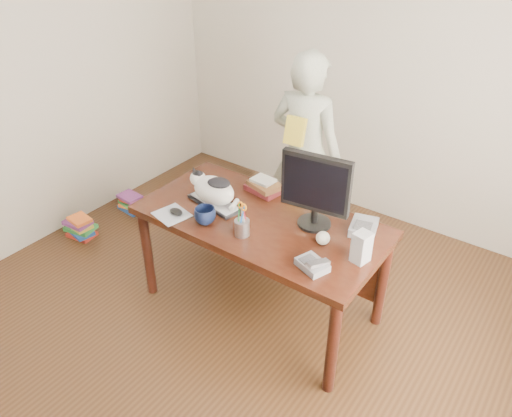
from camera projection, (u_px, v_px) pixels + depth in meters
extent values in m
plane|color=black|center=(205.00, 359.00, 3.17)|extent=(4.50, 4.50, 0.00)
plane|color=silver|center=(380.00, 64.00, 3.99)|extent=(4.00, 0.00, 4.00)
cube|color=black|center=(261.00, 222.00, 3.20)|extent=(1.60, 0.80, 0.05)
cylinder|color=black|center=(148.00, 253.00, 3.53)|extent=(0.07, 0.07, 0.70)
cylinder|color=black|center=(332.00, 347.00, 2.80)|extent=(0.07, 0.07, 0.70)
cylinder|color=black|center=(210.00, 211.00, 4.00)|extent=(0.07, 0.07, 0.70)
cylinder|color=black|center=(382.00, 283.00, 3.26)|extent=(0.07, 0.07, 0.70)
cube|color=black|center=(289.00, 236.00, 3.62)|extent=(1.45, 0.03, 0.50)
cube|color=black|center=(215.00, 203.00, 3.32)|extent=(0.42, 0.22, 0.02)
cube|color=#BABBC0|center=(215.00, 201.00, 3.32)|extent=(0.39, 0.19, 0.00)
ellipsoid|color=white|center=(214.00, 190.00, 3.27)|extent=(0.33, 0.24, 0.19)
ellipsoid|color=white|center=(198.00, 178.00, 3.33)|extent=(0.13, 0.12, 0.10)
ellipsoid|color=black|center=(198.00, 174.00, 3.31)|extent=(0.09, 0.08, 0.04)
cone|color=black|center=(194.00, 170.00, 3.31)|extent=(0.06, 0.05, 0.06)
cone|color=black|center=(199.00, 173.00, 3.28)|extent=(0.06, 0.06, 0.06)
ellipsoid|color=black|center=(219.00, 183.00, 3.20)|extent=(0.18, 0.15, 0.04)
cylinder|color=white|center=(234.00, 204.00, 3.24)|extent=(0.07, 0.13, 0.04)
cylinder|color=black|center=(314.00, 223.00, 3.12)|extent=(0.24, 0.24, 0.02)
cylinder|color=black|center=(315.00, 215.00, 3.09)|extent=(0.05, 0.05, 0.10)
cube|color=black|center=(316.00, 183.00, 2.95)|extent=(0.43, 0.10, 0.36)
cube|color=black|center=(314.00, 185.00, 2.93)|extent=(0.39, 0.06, 0.31)
cylinder|color=#9B9BA1|center=(242.00, 228.00, 3.00)|extent=(0.11, 0.11, 0.10)
cylinder|color=black|center=(241.00, 214.00, 2.98)|extent=(0.04, 0.03, 0.15)
cylinder|color=blue|center=(242.00, 217.00, 2.94)|extent=(0.03, 0.03, 0.15)
cylinder|color=red|center=(244.00, 214.00, 2.97)|extent=(0.02, 0.04, 0.15)
cylinder|color=#17742B|center=(239.00, 216.00, 2.96)|extent=(0.02, 0.03, 0.15)
cylinder|color=#A3A4A8|center=(242.00, 215.00, 2.94)|extent=(0.01, 0.03, 0.11)
cylinder|color=#A3A4A8|center=(243.00, 215.00, 2.94)|extent=(0.02, 0.02, 0.11)
torus|color=orange|center=(241.00, 205.00, 2.92)|extent=(0.05, 0.03, 0.05)
torus|color=orange|center=(244.00, 207.00, 2.90)|extent=(0.05, 0.03, 0.05)
cube|color=#ADB2BA|center=(172.00, 215.00, 3.22)|extent=(0.25, 0.23, 0.00)
ellipsoid|color=black|center=(176.00, 212.00, 3.21)|extent=(0.11, 0.08, 0.04)
imported|color=black|center=(205.00, 216.00, 3.11)|extent=(0.19, 0.19, 0.11)
cube|color=slate|center=(312.00, 265.00, 2.75)|extent=(0.20, 0.18, 0.04)
cube|color=#414144|center=(308.00, 259.00, 2.75)|extent=(0.09, 0.10, 0.01)
cube|color=#A3A4A8|center=(318.00, 263.00, 2.71)|extent=(0.09, 0.15, 0.05)
cube|color=#A2A1A4|center=(361.00, 247.00, 2.77)|extent=(0.10, 0.11, 0.19)
sphere|color=silver|center=(323.00, 238.00, 2.93)|extent=(0.08, 0.08, 0.08)
cube|color=#4B1417|center=(264.00, 188.00, 3.47)|extent=(0.26, 0.21, 0.04)
cube|color=brown|center=(265.00, 185.00, 3.44)|extent=(0.26, 0.22, 0.03)
cube|color=silver|center=(263.00, 180.00, 3.44)|extent=(0.16, 0.13, 0.02)
cube|color=slate|center=(364.00, 227.00, 3.05)|extent=(0.20, 0.24, 0.06)
cube|color=#414144|center=(363.00, 226.00, 3.01)|extent=(0.12, 0.12, 0.01)
imported|color=silver|center=(305.00, 153.00, 3.86)|extent=(0.61, 0.42, 1.61)
cube|color=gold|center=(295.00, 131.00, 3.61)|extent=(0.16, 0.10, 0.21)
cube|color=red|center=(82.00, 234.00, 4.31)|extent=(0.25, 0.19, 0.03)
cube|color=#1B4CA7|center=(82.00, 232.00, 4.28)|extent=(0.23, 0.18, 0.03)
cube|color=#2A8C37|center=(81.00, 228.00, 4.28)|extent=(0.27, 0.22, 0.03)
cube|color=gold|center=(80.00, 226.00, 4.25)|extent=(0.21, 0.16, 0.03)
cube|color=#77327F|center=(78.00, 222.00, 4.24)|extent=(0.23, 0.17, 0.03)
cube|color=orange|center=(80.00, 219.00, 4.23)|extent=(0.21, 0.17, 0.03)
cube|color=#1B4CA7|center=(132.00, 208.00, 4.67)|extent=(0.25, 0.19, 0.03)
cube|color=orange|center=(132.00, 204.00, 4.66)|extent=(0.22, 0.19, 0.03)
cube|color=#2A8C37|center=(132.00, 203.00, 4.63)|extent=(0.24, 0.19, 0.03)
cube|color=red|center=(132.00, 199.00, 4.62)|extent=(0.21, 0.16, 0.03)
cube|color=#77327F|center=(130.00, 197.00, 4.60)|extent=(0.22, 0.17, 0.03)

